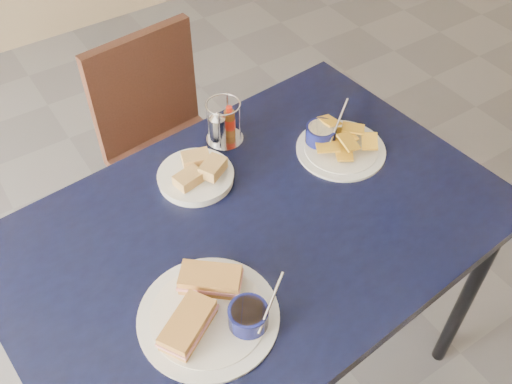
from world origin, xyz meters
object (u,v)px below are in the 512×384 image
condiment_caddy (222,125)px  bread_basket (197,175)px  dining_table (255,239)px  sandwich_plate (212,310)px  plantain_plate (334,143)px  chair_far (166,135)px

condiment_caddy → bread_basket: bearing=-144.7°
dining_table → condiment_caddy: size_ratio=9.95×
dining_table → sandwich_plate: sandwich_plate is taller
dining_table → sandwich_plate: bearing=-143.2°
dining_table → bread_basket: size_ratio=6.53×
bread_basket → condiment_caddy: bearing=35.3°
plantain_plate → condiment_caddy: size_ratio=1.91×
dining_table → condiment_caddy: 0.36m
dining_table → plantain_plate: 0.38m
chair_far → bread_basket: bearing=-104.0°
sandwich_plate → plantain_plate: (0.58, 0.29, -0.00)m
plantain_plate → bread_basket: size_ratio=1.25×
chair_far → bread_basket: chair_far is taller
sandwich_plate → condiment_caddy: (0.33, 0.49, 0.03)m
dining_table → chair_far: chair_far is taller
sandwich_plate → bread_basket: (0.18, 0.39, -0.00)m
condiment_caddy → plantain_plate: bearing=-39.5°
sandwich_plate → plantain_plate: 0.65m
dining_table → condiment_caddy: (0.10, 0.33, 0.12)m
sandwich_plate → bread_basket: 0.43m
chair_far → bread_basket: size_ratio=4.19×
chair_far → bread_basket: (-0.12, -0.49, 0.27)m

